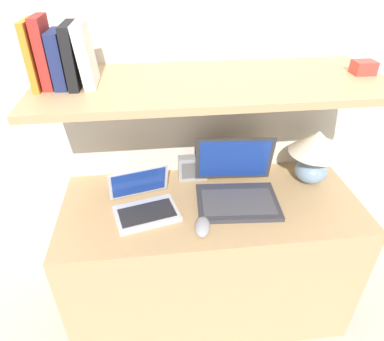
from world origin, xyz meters
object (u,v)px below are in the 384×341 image
at_px(laptop_small, 144,203).
at_px(router_box, 193,168).
at_px(book_red, 45,53).
at_px(book_navy, 59,59).
at_px(computer_mouse, 203,227).
at_px(book_orange, 34,55).
at_px(book_white, 86,55).
at_px(book_black, 72,56).
at_px(table_lamp, 315,151).
at_px(shelf_gadget, 364,67).
at_px(laptop_large, 236,188).

height_order(laptop_small, router_box, laptop_small).
height_order(book_red, book_navy, book_red).
bearing_deg(computer_mouse, laptop_small, 146.47).
distance_m(computer_mouse, book_orange, 0.88).
xyz_separation_m(book_navy, book_white, (0.09, 0.00, 0.01)).
bearing_deg(book_black, table_lamp, 2.54).
bearing_deg(book_white, book_red, 180.00).
relative_size(book_red, book_white, 1.10).
bearing_deg(book_white, book_black, 180.00).
relative_size(laptop_small, book_navy, 1.63).
bearing_deg(table_lamp, book_black, -177.46).
bearing_deg(router_box, shelf_gadget, -11.31).
bearing_deg(computer_mouse, router_box, 89.11).
bearing_deg(laptop_small, book_white, 150.63).
xyz_separation_m(book_red, shelf_gadget, (1.19, 0.00, -0.09)).
distance_m(router_box, book_white, 0.72).
xyz_separation_m(computer_mouse, shelf_gadget, (0.67, 0.24, 0.55)).
xyz_separation_m(table_lamp, book_white, (-0.96, -0.04, 0.48)).
bearing_deg(book_white, table_lamp, 2.66).
bearing_deg(computer_mouse, shelf_gadget, 19.95).
xyz_separation_m(book_navy, book_black, (0.05, 0.00, 0.01)).
distance_m(laptop_large, laptop_small, 0.42).
xyz_separation_m(laptop_small, book_navy, (-0.25, 0.09, 0.60)).
height_order(table_lamp, book_red, book_red).
bearing_deg(router_box, book_navy, -164.80).
bearing_deg(laptop_small, router_box, 42.73).
xyz_separation_m(router_box, book_navy, (-0.49, -0.13, 0.57)).
relative_size(book_navy, book_white, 0.88).
bearing_deg(router_box, book_orange, -166.88).
bearing_deg(computer_mouse, book_black, 150.87).
bearing_deg(book_white, computer_mouse, -31.90).
xyz_separation_m(book_red, book_white, (0.14, 0.00, -0.01)).
xyz_separation_m(table_lamp, laptop_small, (-0.80, -0.13, -0.13)).
bearing_deg(shelf_gadget, book_orange, 180.00).
relative_size(router_box, shelf_gadget, 1.68).
xyz_separation_m(laptop_small, book_red, (-0.29, 0.09, 0.62)).
relative_size(table_lamp, book_black, 1.28).
relative_size(laptop_small, book_orange, 1.37).
bearing_deg(book_black, shelf_gadget, 0.00).
xyz_separation_m(laptop_small, router_box, (0.24, 0.22, 0.02)).
bearing_deg(router_box, table_lamp, -8.81).
distance_m(computer_mouse, book_navy, 0.82).
bearing_deg(book_black, laptop_small, -23.55).
height_order(book_orange, book_red, book_red).
xyz_separation_m(book_navy, shelf_gadget, (1.15, 0.00, -0.07)).
bearing_deg(shelf_gadget, router_box, 168.69).
height_order(laptop_small, computer_mouse, laptop_small).
relative_size(table_lamp, book_navy, 1.42).
relative_size(table_lamp, laptop_large, 0.71).
height_order(laptop_large, book_navy, book_navy).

